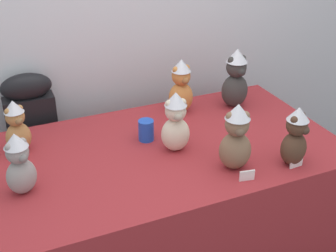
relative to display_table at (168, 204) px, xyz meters
name	(u,v)px	position (x,y,z in m)	size (l,w,h in m)	color
display_table	(168,204)	(0.00, 0.00, 0.00)	(1.72, 0.99, 0.72)	maroon
instrument_case	(36,150)	(-0.58, 0.62, 0.13)	(0.28, 0.13, 0.98)	black
teddy_bear_ash	(20,164)	(-0.71, -0.10, 0.50)	(0.16, 0.15, 0.29)	gray
teddy_bear_ginger	(181,87)	(0.23, 0.34, 0.52)	(0.15, 0.13, 0.32)	#D17F3D
teddy_bear_cocoa	(295,137)	(0.48, -0.37, 0.50)	(0.17, 0.16, 0.30)	#4C3323
teddy_bear_caramel	(17,127)	(-0.68, 0.26, 0.49)	(0.15, 0.14, 0.27)	#B27A42
teddy_bear_cream	(176,123)	(0.02, -0.04, 0.51)	(0.16, 0.14, 0.31)	beige
teddy_bear_mocha	(236,138)	(0.21, -0.29, 0.52)	(0.18, 0.16, 0.33)	#7F6047
teddy_bear_charcoal	(236,79)	(0.55, 0.28, 0.53)	(0.17, 0.15, 0.35)	#383533
party_cup_blue	(146,130)	(-0.07, 0.11, 0.41)	(0.08, 0.08, 0.11)	blue
name_card_front_left	(296,162)	(0.48, -0.40, 0.38)	(0.07, 0.01, 0.05)	white
name_card_front_middle	(247,176)	(0.21, -0.40, 0.38)	(0.07, 0.01, 0.05)	white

